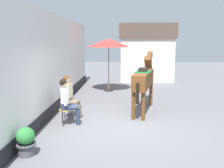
{
  "coord_description": "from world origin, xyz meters",
  "views": [
    {
      "loc": [
        -0.0,
        -7.28,
        2.47
      ],
      "look_at": [
        -0.4,
        1.2,
        1.05
      ],
      "focal_mm": 41.39,
      "sensor_mm": 36.0,
      "label": 1
    }
  ],
  "objects": [
    {
      "name": "pub_facade_wall",
      "position": [
        -2.55,
        1.5,
        1.54
      ],
      "size": [
        0.34,
        14.0,
        3.4
      ],
      "color": "white",
      "rests_on": "ground_plane"
    },
    {
      "name": "distant_cottage",
      "position": [
        1.4,
        9.28,
        1.8
      ],
      "size": [
        3.4,
        2.6,
        3.5
      ],
      "color": "silver",
      "rests_on": "ground_plane"
    },
    {
      "name": "ground_plane",
      "position": [
        0.0,
        3.0,
        0.0
      ],
      "size": [
        40.0,
        40.0,
        0.0
      ],
      "primitive_type": "plane",
      "color": "slate"
    },
    {
      "name": "seated_visitor_near",
      "position": [
        -1.68,
        0.05,
        0.78
      ],
      "size": [
        0.61,
        0.48,
        1.39
      ],
      "color": "gold",
      "rests_on": "ground_plane"
    },
    {
      "name": "flower_planter_near",
      "position": [
        -2.11,
        -2.07,
        0.33
      ],
      "size": [
        0.43,
        0.43,
        0.64
      ],
      "color": "#4C4C51",
      "rests_on": "ground_plane"
    },
    {
      "name": "cafe_parasol",
      "position": [
        -0.76,
        5.36,
        2.36
      ],
      "size": [
        2.1,
        2.1,
        2.58
      ],
      "color": "black",
      "rests_on": "ground_plane"
    },
    {
      "name": "saddled_horse_center",
      "position": [
        0.7,
        1.7,
        1.16
      ],
      "size": [
        0.95,
        2.95,
        2.06
      ],
      "color": "brown",
      "rests_on": "ground_plane"
    },
    {
      "name": "seated_visitor_far",
      "position": [
        -1.75,
        0.75,
        0.78
      ],
      "size": [
        0.61,
        0.48,
        1.39
      ],
      "color": "red",
      "rests_on": "ground_plane"
    }
  ]
}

